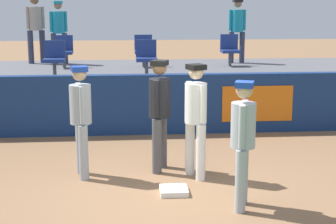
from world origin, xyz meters
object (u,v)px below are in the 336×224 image
at_px(player_umpire, 160,108).
at_px(spectator_hooded, 237,26).
at_px(first_base, 174,191).
at_px(spectator_capped, 36,24).
at_px(player_runner_visitor, 243,136).
at_px(spectator_casual, 59,28).
at_px(player_fielder_home, 196,113).
at_px(seat_back_left, 64,50).
at_px(seat_front_center, 146,56).
at_px(seat_back_center, 143,49).
at_px(seat_back_right, 230,48).
at_px(player_coach_visitor, 81,114).
at_px(seat_front_left, 54,57).

bearing_deg(player_umpire, spectator_hooded, 177.94).
relative_size(first_base, spectator_capped, 0.21).
relative_size(player_runner_visitor, spectator_casual, 1.01).
xyz_separation_m(player_fielder_home, spectator_casual, (-2.86, 6.97, 0.97)).
xyz_separation_m(seat_back_left, spectator_capped, (-0.87, 1.06, 0.61)).
bearing_deg(seat_front_center, seat_back_center, 89.87).
xyz_separation_m(player_umpire, spectator_casual, (-2.32, 6.58, 0.95)).
distance_m(player_runner_visitor, spectator_hooded, 8.34).
distance_m(player_umpire, seat_front_center, 3.94).
height_order(player_fielder_home, seat_back_right, seat_back_right).
bearing_deg(seat_back_left, first_base, -71.81).
bearing_deg(player_coach_visitor, seat_back_left, 175.38).
bearing_deg(spectator_capped, player_fielder_home, 93.36).
bearing_deg(player_runner_visitor, seat_front_left, -132.92).
distance_m(player_coach_visitor, seat_back_right, 6.92).
relative_size(player_runner_visitor, seat_back_right, 2.06).
xyz_separation_m(first_base, spectator_capped, (-3.10, 7.87, 2.05)).
relative_size(first_base, seat_front_left, 0.48).
bearing_deg(player_umpire, player_fielder_home, 74.47).
xyz_separation_m(player_runner_visitor, seat_back_right, (1.30, 7.43, 0.48)).
xyz_separation_m(player_coach_visitor, player_umpire, (1.25, 0.22, 0.03)).
height_order(seat_back_left, seat_back_right, same).
xyz_separation_m(seat_front_center, seat_front_left, (-2.10, -0.00, -0.00)).
xyz_separation_m(player_fielder_home, player_umpire, (-0.53, 0.38, 0.02)).
distance_m(seat_front_center, spectator_hooded, 3.67).
relative_size(player_coach_visitor, spectator_hooded, 1.00).
relative_size(seat_back_right, spectator_casual, 0.49).
height_order(seat_front_left, spectator_casual, spectator_casual).
bearing_deg(spectator_casual, player_fielder_home, 96.57).
xyz_separation_m(player_umpire, seat_back_left, (-2.11, 5.71, 0.43)).
bearing_deg(spectator_hooded, player_coach_visitor, 54.25).
xyz_separation_m(player_runner_visitor, seat_back_left, (-3.09, 7.43, 0.48)).
distance_m(seat_back_left, seat_front_left, 1.80).
bearing_deg(spectator_casual, seat_front_left, 78.32).
distance_m(player_runner_visitor, seat_front_left, 6.45).
relative_size(seat_back_center, spectator_casual, 0.49).
relative_size(seat_back_center, spectator_capped, 0.45).
bearing_deg(seat_back_right, seat_front_left, -157.84).
xyz_separation_m(player_fielder_home, seat_front_left, (-2.67, 4.30, 0.45)).
relative_size(first_base, spectator_casual, 0.23).
xyz_separation_m(seat_back_center, seat_front_left, (-2.10, -1.80, 0.00)).
relative_size(player_fielder_home, seat_front_left, 2.14).
bearing_deg(player_fielder_home, seat_back_left, 179.02).
xyz_separation_m(seat_back_right, seat_front_left, (-4.42, -1.80, -0.00)).
height_order(player_fielder_home, spectator_capped, spectator_capped).
xyz_separation_m(player_coach_visitor, seat_front_left, (-0.89, 4.13, 0.46)).
bearing_deg(seat_back_right, seat_back_center, -180.00).
relative_size(player_fielder_home, seat_front_center, 2.14).
height_order(seat_back_left, spectator_hooded, spectator_hooded).
bearing_deg(spectator_hooded, seat_front_center, 37.62).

